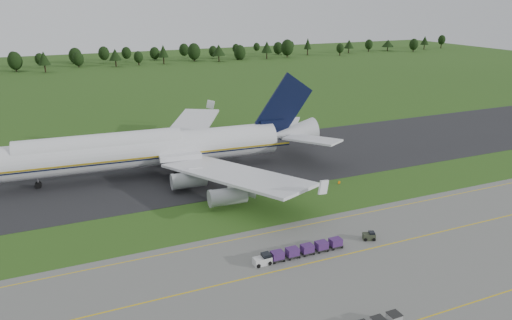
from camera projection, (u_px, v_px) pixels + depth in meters
name	position (u px, v px, depth m)	size (l,w,h in m)	color
ground	(247.00, 211.00, 95.51)	(600.00, 600.00, 0.00)	#284C17
apron	(348.00, 307.00, 66.03)	(300.00, 52.00, 0.06)	#63635E
taxiway	(202.00, 167.00, 119.77)	(300.00, 40.00, 0.08)	black
apron_markings	(321.00, 281.00, 72.10)	(300.00, 30.20, 0.01)	gold
tree_line	(94.00, 57.00, 286.38)	(531.23, 21.83, 11.67)	black
aircraft	(155.00, 148.00, 113.49)	(77.78, 75.68, 21.84)	silver
baggage_train	(298.00, 251.00, 78.67)	(15.62, 1.66, 1.59)	silver
utility_cart	(369.00, 237.00, 84.11)	(2.35, 1.90, 1.12)	#303726
edge_markers	(292.00, 191.00, 104.82)	(24.00, 0.30, 0.60)	orange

